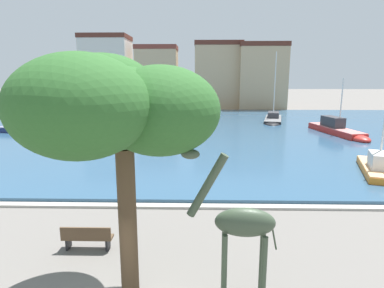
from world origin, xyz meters
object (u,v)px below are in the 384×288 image
(sailboat_teal, at_px, (74,115))
(park_bench, at_px, (87,237))
(giraffe_statue, at_px, (240,225))
(sailboat_orange, at_px, (379,167))
(shade_tree, at_px, (117,106))
(sailboat_black, at_px, (273,120))
(sailboat_navy, at_px, (33,125))
(sailboat_red, at_px, (338,131))

(sailboat_teal, distance_m, park_bench, 40.51)
(giraffe_statue, height_order, sailboat_teal, sailboat_teal)
(sailboat_orange, distance_m, shade_tree, 18.33)
(sailboat_black, bearing_deg, sailboat_navy, -170.17)
(sailboat_black, distance_m, sailboat_orange, 23.16)
(sailboat_teal, xyz_separation_m, park_bench, (14.83, -37.70, 0.06))
(sailboat_teal, bearing_deg, sailboat_navy, -95.25)
(shade_tree, xyz_separation_m, park_bench, (-1.90, 2.33, -4.90))
(sailboat_red, distance_m, park_bench, 28.94)
(park_bench, bearing_deg, sailboat_black, 66.97)
(giraffe_statue, distance_m, sailboat_orange, 15.72)
(giraffe_statue, relative_size, park_bench, 2.49)
(shade_tree, bearing_deg, giraffe_statue, -5.32)
(sailboat_navy, distance_m, sailboat_black, 29.98)
(sailboat_teal, distance_m, sailboat_black, 29.08)
(sailboat_black, bearing_deg, sailboat_red, -65.56)
(sailboat_teal, height_order, sailboat_red, sailboat_teal)
(sailboat_navy, height_order, sailboat_orange, sailboat_orange)
(sailboat_black, bearing_deg, shade_tree, -108.87)
(sailboat_orange, relative_size, park_bench, 3.86)
(park_bench, bearing_deg, sailboat_teal, 111.47)
(sailboat_red, xyz_separation_m, sailboat_black, (-4.48, 9.86, -0.17))
(sailboat_navy, xyz_separation_m, sailboat_orange, (31.06, -17.99, 0.10))
(sailboat_navy, height_order, sailboat_black, sailboat_black)
(sailboat_black, bearing_deg, park_bench, -113.03)
(sailboat_navy, bearing_deg, giraffe_statue, -55.01)
(giraffe_statue, height_order, sailboat_navy, sailboat_navy)
(sailboat_red, height_order, sailboat_navy, sailboat_navy)
(sailboat_black, relative_size, sailboat_orange, 1.32)
(sailboat_orange, bearing_deg, sailboat_black, 93.76)
(sailboat_teal, xyz_separation_m, sailboat_orange, (30.10, -28.47, 0.11))
(sailboat_red, relative_size, sailboat_navy, 0.97)
(giraffe_statue, distance_m, sailboat_red, 28.38)
(giraffe_statue, distance_m, sailboat_teal, 45.02)
(sailboat_teal, height_order, sailboat_black, sailboat_black)
(shade_tree, height_order, park_bench, shade_tree)
(giraffe_statue, bearing_deg, sailboat_red, 62.38)
(sailboat_teal, relative_size, park_bench, 5.25)
(sailboat_orange, xyz_separation_m, park_bench, (-15.27, -9.23, -0.05))
(sailboat_navy, bearing_deg, park_bench, -59.88)
(sailboat_orange, bearing_deg, sailboat_teal, 136.59)
(sailboat_orange, relative_size, shade_tree, 1.02)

